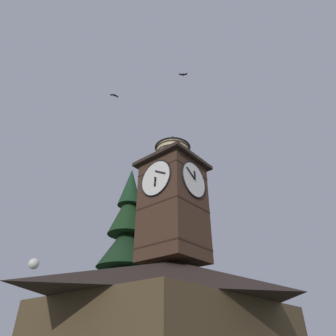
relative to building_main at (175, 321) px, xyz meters
name	(u,v)px	position (x,y,z in m)	size (l,w,h in m)	color
building_main	(175,321)	(0.00, 0.00, 0.00)	(13.24, 10.04, 6.38)	brown
clock_tower	(173,198)	(-0.40, -0.35, 7.50)	(4.21, 4.21, 9.71)	#422B1E
pine_tree_behind	(124,276)	(-1.53, -6.07, 3.24)	(6.65, 6.65, 15.76)	#473323
pine_tree_aside	(174,281)	(-7.55, -6.15, 3.69)	(6.54, 6.54, 18.62)	#473323
moon	(34,264)	(-11.63, -42.37, 11.15)	(1.91, 1.91, 1.91)	silver
flying_bird_high	(183,74)	(1.13, 2.02, 16.71)	(0.48, 0.58, 0.15)	black
flying_bird_low	(114,95)	(3.75, -2.85, 15.64)	(0.63, 0.41, 0.15)	black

